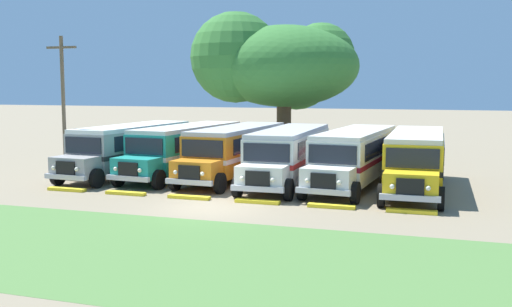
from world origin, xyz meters
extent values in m
plane|color=#84755B|center=(0.00, 0.00, 0.00)|extent=(220.00, 220.00, 0.00)
cube|color=#4C7538|center=(0.00, -6.58, 0.00)|extent=(80.00, 8.82, 0.01)
cube|color=#9E9993|center=(-8.05, 7.94, 1.55)|extent=(3.05, 9.33, 2.10)
cube|color=#282828|center=(-8.05, 7.94, 1.38)|extent=(3.08, 9.36, 0.24)
cube|color=black|center=(-6.77, 8.16, 2.05)|extent=(0.52, 7.99, 0.80)
cube|color=black|center=(-9.30, 8.31, 2.05)|extent=(0.52, 7.99, 0.80)
cube|color=silver|center=(-8.05, 7.94, 2.71)|extent=(2.96, 9.23, 0.22)
cube|color=#9E9993|center=(-8.37, 2.65, 1.02)|extent=(2.28, 1.53, 1.05)
cube|color=black|center=(-8.42, 1.91, 1.05)|extent=(1.10, 0.17, 0.70)
cube|color=#B7B7BC|center=(-8.42, 1.87, 0.62)|extent=(2.41, 0.34, 0.24)
cube|color=black|center=(-8.33, 3.31, 2.05)|extent=(2.20, 0.19, 0.84)
cube|color=#282828|center=(-7.78, 12.55, 1.45)|extent=(0.90, 0.11, 1.30)
sphere|color=#EAE5C6|center=(-7.72, 1.81, 1.05)|extent=(0.20, 0.20, 0.20)
sphere|color=#EAE5C6|center=(-9.12, 1.90, 1.05)|extent=(0.20, 0.20, 0.20)
cylinder|color=black|center=(-7.17, 2.67, 0.50)|extent=(0.34, 1.02, 1.00)
cylinder|color=black|center=(-9.57, 2.82, 0.50)|extent=(0.34, 1.02, 1.00)
cylinder|color=black|center=(-6.68, 10.86, 0.50)|extent=(0.34, 1.02, 1.00)
cylinder|color=black|center=(-9.07, 11.00, 0.50)|extent=(0.34, 1.02, 1.00)
cube|color=teal|center=(-4.80, 8.52, 1.55)|extent=(3.23, 9.37, 2.10)
cube|color=white|center=(-4.80, 8.52, 1.38)|extent=(3.26, 9.39, 0.24)
cube|color=black|center=(-3.51, 8.72, 2.05)|extent=(0.68, 7.98, 0.80)
cube|color=black|center=(-6.04, 8.92, 2.05)|extent=(0.68, 7.98, 0.80)
cube|color=beige|center=(-4.80, 8.52, 2.71)|extent=(3.14, 9.26, 0.22)
cube|color=teal|center=(-5.23, 3.24, 1.02)|extent=(2.31, 1.57, 1.05)
cube|color=black|center=(-5.28, 2.50, 1.05)|extent=(1.10, 0.19, 0.70)
cube|color=#B7B7BC|center=(-5.29, 2.46, 0.62)|extent=(2.41, 0.39, 0.24)
cube|color=black|center=(-5.17, 3.91, 2.05)|extent=(2.20, 0.24, 0.84)
cube|color=white|center=(-4.43, 13.13, 1.45)|extent=(0.90, 0.13, 1.30)
sphere|color=#EAE5C6|center=(-4.59, 2.40, 1.05)|extent=(0.20, 0.20, 0.20)
sphere|color=#EAE5C6|center=(-5.99, 2.51, 1.05)|extent=(0.20, 0.20, 0.20)
cylinder|color=black|center=(-4.02, 3.24, 0.50)|extent=(0.36, 1.02, 1.00)
cylinder|color=black|center=(-6.41, 3.44, 0.50)|extent=(0.36, 1.02, 1.00)
cylinder|color=black|center=(-3.36, 11.42, 0.50)|extent=(0.36, 1.02, 1.00)
cylinder|color=black|center=(-5.76, 11.61, 0.50)|extent=(0.36, 1.02, 1.00)
cube|color=orange|center=(-1.72, 8.43, 1.55)|extent=(2.91, 9.30, 2.10)
cube|color=white|center=(-1.72, 8.43, 1.38)|extent=(2.94, 9.33, 0.24)
cube|color=black|center=(-0.44, 8.68, 2.05)|extent=(0.40, 7.99, 0.80)
cube|color=black|center=(-2.98, 8.79, 2.05)|extent=(0.40, 7.99, 0.80)
cube|color=#B2B2B7|center=(-1.72, 8.43, 2.71)|extent=(2.83, 9.20, 0.22)
cube|color=orange|center=(-1.96, 3.14, 1.02)|extent=(2.26, 1.50, 1.05)
cube|color=black|center=(-2.00, 2.40, 1.05)|extent=(1.10, 0.15, 0.70)
cube|color=#B7B7BC|center=(-2.00, 2.36, 0.62)|extent=(2.41, 0.31, 0.24)
cube|color=black|center=(-1.93, 3.81, 2.05)|extent=(2.20, 0.16, 0.84)
cube|color=white|center=(-1.51, 13.05, 1.45)|extent=(0.90, 0.10, 1.30)
sphere|color=#EAE5C6|center=(-1.30, 2.32, 1.05)|extent=(0.20, 0.20, 0.20)
sphere|color=#EAE5C6|center=(-2.70, 2.38, 1.05)|extent=(0.20, 0.20, 0.20)
cylinder|color=black|center=(-0.76, 3.19, 0.50)|extent=(0.32, 1.01, 1.00)
cylinder|color=black|center=(-3.16, 3.29, 0.50)|extent=(0.32, 1.01, 1.00)
cylinder|color=black|center=(-0.39, 11.38, 0.50)|extent=(0.32, 1.01, 1.00)
cylinder|color=black|center=(-2.79, 11.49, 0.50)|extent=(0.32, 1.01, 1.00)
cube|color=silver|center=(1.48, 7.71, 1.55)|extent=(2.67, 9.24, 2.10)
cube|color=red|center=(1.48, 7.71, 1.38)|extent=(2.70, 9.26, 0.24)
cube|color=black|center=(2.74, 8.03, 2.05)|extent=(0.19, 8.00, 0.80)
cube|color=black|center=(0.20, 7.98, 2.05)|extent=(0.19, 8.00, 0.80)
cube|color=#B2B2B7|center=(1.48, 7.71, 2.71)|extent=(2.58, 9.14, 0.22)
cube|color=silver|center=(1.57, 2.41, 1.02)|extent=(2.23, 1.44, 1.05)
cube|color=black|center=(1.59, 1.67, 1.05)|extent=(1.10, 0.12, 0.70)
cube|color=#B7B7BC|center=(1.59, 1.63, 0.62)|extent=(2.40, 0.24, 0.24)
cube|color=black|center=(1.56, 3.08, 2.05)|extent=(2.20, 0.10, 0.84)
cube|color=red|center=(1.39, 12.33, 1.45)|extent=(0.90, 0.08, 1.30)
sphere|color=#EAE5C6|center=(2.29, 1.63, 1.05)|extent=(0.20, 0.20, 0.20)
sphere|color=#EAE5C6|center=(0.89, 1.61, 1.05)|extent=(0.20, 0.20, 0.20)
cylinder|color=black|center=(2.77, 2.53, 0.50)|extent=(0.30, 1.00, 1.00)
cylinder|color=black|center=(0.37, 2.49, 0.50)|extent=(0.30, 1.00, 1.00)
cylinder|color=black|center=(2.62, 10.73, 0.50)|extent=(0.30, 1.00, 1.00)
cylinder|color=black|center=(0.22, 10.69, 0.50)|extent=(0.30, 1.00, 1.00)
cube|color=silver|center=(4.95, 7.92, 1.55)|extent=(3.26, 9.38, 2.10)
cube|color=maroon|center=(4.95, 7.92, 1.38)|extent=(3.29, 9.40, 0.24)
cube|color=black|center=(6.24, 8.11, 2.05)|extent=(0.71, 7.98, 0.80)
cube|color=black|center=(3.71, 8.32, 2.05)|extent=(0.71, 7.98, 0.80)
cube|color=beige|center=(4.95, 7.92, 2.71)|extent=(3.17, 9.27, 0.22)
cube|color=silver|center=(4.51, 2.64, 1.02)|extent=(2.31, 1.58, 1.05)
cube|color=black|center=(4.44, 1.90, 1.05)|extent=(1.10, 0.19, 0.70)
cube|color=#B7B7BC|center=(4.44, 1.86, 0.62)|extent=(2.41, 0.40, 0.24)
cube|color=black|center=(4.56, 3.31, 2.05)|extent=(2.20, 0.24, 0.84)
cube|color=maroon|center=(5.33, 12.52, 1.45)|extent=(0.90, 0.13, 1.30)
sphere|color=#EAE5C6|center=(5.14, 1.79, 1.05)|extent=(0.20, 0.20, 0.20)
sphere|color=#EAE5C6|center=(3.74, 1.91, 1.05)|extent=(0.20, 0.20, 0.20)
cylinder|color=black|center=(5.71, 2.64, 0.50)|extent=(0.36, 1.02, 1.00)
cylinder|color=black|center=(3.32, 2.84, 0.50)|extent=(0.36, 1.02, 1.00)
cylinder|color=black|center=(6.39, 10.81, 0.50)|extent=(0.36, 1.02, 1.00)
cylinder|color=black|center=(4.00, 11.01, 0.50)|extent=(0.36, 1.02, 1.00)
cube|color=yellow|center=(7.98, 7.61, 1.55)|extent=(2.59, 9.22, 2.10)
cube|color=black|center=(7.98, 7.61, 1.38)|extent=(2.62, 9.25, 0.24)
cube|color=black|center=(9.24, 7.93, 2.05)|extent=(0.12, 8.00, 0.80)
cube|color=black|center=(6.70, 7.90, 2.05)|extent=(0.12, 8.00, 0.80)
cube|color=beige|center=(7.98, 7.61, 2.71)|extent=(2.51, 9.12, 0.22)
cube|color=yellow|center=(8.03, 2.31, 1.02)|extent=(2.21, 1.42, 1.05)
cube|color=black|center=(8.04, 1.57, 1.05)|extent=(1.10, 0.11, 0.70)
cube|color=#B7B7BC|center=(8.04, 1.53, 0.62)|extent=(2.40, 0.22, 0.24)
cube|color=black|center=(8.02, 2.98, 2.05)|extent=(2.20, 0.08, 0.84)
cube|color=black|center=(7.93, 12.23, 1.45)|extent=(0.90, 0.07, 1.30)
sphere|color=#EAE5C6|center=(8.74, 1.53, 1.05)|extent=(0.20, 0.20, 0.20)
sphere|color=#EAE5C6|center=(7.34, 1.52, 1.05)|extent=(0.20, 0.20, 0.20)
cylinder|color=black|center=(9.23, 2.43, 0.50)|extent=(0.29, 1.00, 1.00)
cylinder|color=black|center=(6.83, 2.40, 0.50)|extent=(0.29, 1.00, 1.00)
cylinder|color=black|center=(9.15, 10.63, 0.50)|extent=(0.29, 1.00, 1.00)
cylinder|color=black|center=(6.75, 10.60, 0.50)|extent=(0.29, 1.00, 1.00)
cube|color=yellow|center=(-8.13, 1.55, 0.07)|extent=(2.00, 0.36, 0.15)
cube|color=yellow|center=(-4.88, 1.55, 0.07)|extent=(2.00, 0.36, 0.15)
cube|color=yellow|center=(-1.63, 1.55, 0.07)|extent=(2.00, 0.36, 0.15)
cube|color=yellow|center=(1.63, 1.55, 0.07)|extent=(2.00, 0.36, 0.15)
cube|color=yellow|center=(4.88, 1.55, 0.07)|extent=(2.00, 0.36, 0.15)
cube|color=yellow|center=(8.13, 1.55, 0.07)|extent=(2.00, 0.36, 0.15)
cylinder|color=brown|center=(-1.74, 18.15, 2.16)|extent=(1.04, 1.04, 4.32)
ellipsoid|color=#33702D|center=(-1.74, 18.15, 6.48)|extent=(10.60, 9.12, 5.76)
sphere|color=#33702D|center=(0.68, 19.17, 7.12)|extent=(4.87, 4.87, 4.87)
sphere|color=#33702D|center=(-5.03, 17.13, 7.10)|extent=(6.42, 6.42, 6.42)
sphere|color=#33702D|center=(-1.74, 21.68, 6.24)|extent=(5.95, 5.95, 5.95)
cylinder|color=brown|center=(-10.22, 4.39, 3.86)|extent=(0.20, 0.20, 7.71)
cube|color=brown|center=(-10.22, 4.39, 7.11)|extent=(1.80, 0.12, 0.12)
camera|label=1|loc=(9.31, -22.25, 5.06)|focal=41.03mm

